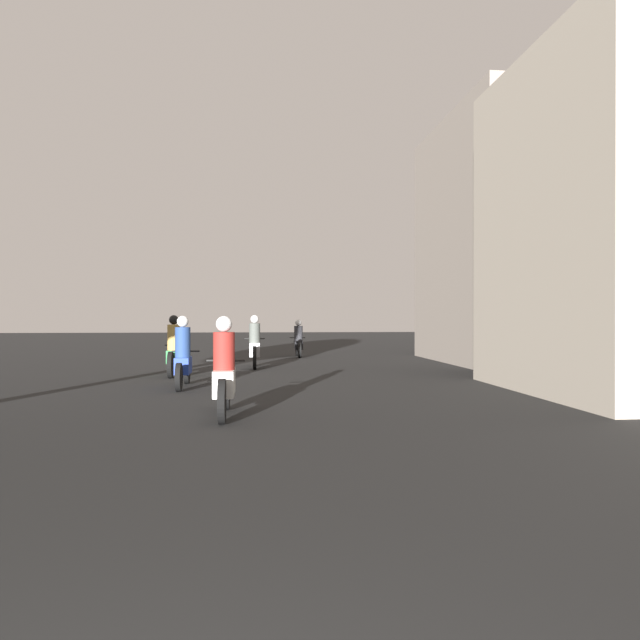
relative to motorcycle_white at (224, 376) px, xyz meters
The scene contains 7 objects.
motorcycle_white is the anchor object (origin of this frame).
motorcycle_blue 4.11m from the motorcycle_white, 104.91° to the left, with size 0.60×2.07×1.52m.
motorcycle_green 6.92m from the motorcycle_white, 103.32° to the left, with size 0.60×2.05×1.54m.
motorcycle_silver 9.02m from the motorcycle_white, 87.16° to the left, with size 0.60×1.95×1.55m.
motorcycle_black 14.03m from the motorcycle_white, 81.50° to the left, with size 0.60×1.90×1.40m.
building_right_near 8.41m from the motorcycle_white, 15.09° to the left, with size 4.03×5.91×6.65m.
building_right_far 14.26m from the motorcycle_white, 48.00° to the left, with size 5.32×7.73×8.00m.
Camera 1 is at (0.30, -0.98, 1.49)m, focal length 35.00 mm.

